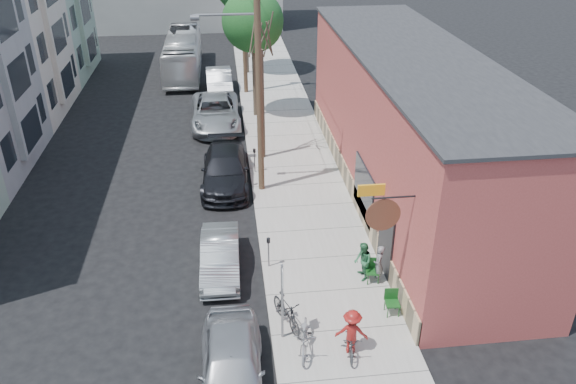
{
  "coord_description": "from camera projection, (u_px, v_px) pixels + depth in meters",
  "views": [
    {
      "loc": [
        0.96,
        -17.37,
        12.78
      ],
      "look_at": [
        3.35,
        2.89,
        1.5
      ],
      "focal_mm": 35.0,
      "sensor_mm": 36.0,
      "label": 1
    }
  ],
  "objects": [
    {
      "name": "ground",
      "position": [
        209.0,
        268.0,
        21.18
      ],
      "size": [
        120.0,
        120.0,
        0.0
      ],
      "primitive_type": "plane",
      "color": "black"
    },
    {
      "name": "parking_meter_far",
      "position": [
        255.0,
        156.0,
        27.54
      ],
      "size": [
        0.14,
        0.14,
        1.24
      ],
      "color": "slate",
      "rests_on": "sidewalk"
    },
    {
      "name": "car_4",
      "position": [
        219.0,
        82.0,
        38.5
      ],
      "size": [
        1.87,
        4.91,
        1.6
      ],
      "primitive_type": "imported",
      "rotation": [
        0.0,
        0.0,
        0.04
      ],
      "color": "#979A9E",
      "rests_on": "ground"
    },
    {
      "name": "utility_pole_near",
      "position": [
        258.0,
        80.0,
        23.87
      ],
      "size": [
        3.57,
        0.28,
        10.0
      ],
      "color": "#503A28",
      "rests_on": "sidewalk"
    },
    {
      "name": "tree_leafy_mid",
      "position": [
        253.0,
        21.0,
        32.08
      ],
      "size": [
        3.56,
        3.56,
        7.46
      ],
      "color": "#44392C",
      "rests_on": "sidewalk"
    },
    {
      "name": "cyclist",
      "position": [
        352.0,
        332.0,
        16.88
      ],
      "size": [
        1.11,
        0.8,
        1.55
      ],
      "primitive_type": "imported",
      "rotation": [
        0.0,
        0.0,
        2.9
      ],
      "color": "maroon",
      "rests_on": "sidewalk"
    },
    {
      "name": "parking_meter_near",
      "position": [
        269.0,
        248.0,
        20.67
      ],
      "size": [
        0.14,
        0.14,
        1.24
      ],
      "color": "slate",
      "rests_on": "sidewalk"
    },
    {
      "name": "tree_bare",
      "position": [
        262.0,
        106.0,
        28.12
      ],
      "size": [
        0.24,
        0.24,
        5.65
      ],
      "color": "#44392C",
      "rests_on": "sidewalk"
    },
    {
      "name": "cyclist_bike",
      "position": [
        351.0,
        340.0,
        17.05
      ],
      "size": [
        0.8,
        1.68,
        0.85
      ],
      "primitive_type": "imported",
      "rotation": [
        0.0,
        0.0,
        -0.15
      ],
      "color": "#232325",
      "rests_on": "sidewalk"
    },
    {
      "name": "utility_pole_far",
      "position": [
        243.0,
        14.0,
        36.1
      ],
      "size": [
        1.8,
        0.28,
        10.0
      ],
      "color": "#503A28",
      "rests_on": "sidewalk"
    },
    {
      "name": "sidewalk",
      "position": [
        287.0,
        143.0,
        31.14
      ],
      "size": [
        4.5,
        58.0,
        0.15
      ],
      "primitive_type": "cube",
      "color": "#A6A29A",
      "rests_on": "ground"
    },
    {
      "name": "bus",
      "position": [
        183.0,
        54.0,
        42.24
      ],
      "size": [
        2.46,
        10.46,
        2.91
      ],
      "primitive_type": "imported",
      "rotation": [
        0.0,
        0.0,
        -0.0
      ],
      "color": "silver",
      "rests_on": "ground"
    },
    {
      "name": "car_0",
      "position": [
        232.0,
        366.0,
        15.87
      ],
      "size": [
        1.9,
        4.59,
        1.56
      ],
      "primitive_type": "imported",
      "rotation": [
        0.0,
        0.0,
        -0.01
      ],
      "color": "#9FA0A6",
      "rests_on": "ground"
    },
    {
      "name": "sign_post",
      "position": [
        282.0,
        295.0,
        16.98
      ],
      "size": [
        0.07,
        0.45,
        2.8
      ],
      "color": "slate",
      "rests_on": "sidewalk"
    },
    {
      "name": "car_2",
      "position": [
        225.0,
        169.0,
        26.76
      ],
      "size": [
        2.43,
        5.51,
        1.57
      ],
      "primitive_type": "imported",
      "rotation": [
        0.0,
        0.0,
        -0.04
      ],
      "color": "black",
      "rests_on": "ground"
    },
    {
      "name": "car_1",
      "position": [
        220.0,
        256.0,
        20.74
      ],
      "size": [
        1.47,
        4.03,
        1.32
      ],
      "primitive_type": "imported",
      "rotation": [
        0.0,
        0.0,
        -0.02
      ],
      "color": "#969B9D",
      "rests_on": "ground"
    },
    {
      "name": "patio_chair_b",
      "position": [
        372.0,
        271.0,
        20.06
      ],
      "size": [
        0.57,
        0.57,
        0.88
      ],
      "primitive_type": null,
      "rotation": [
        0.0,
        0.0,
        -0.16
      ],
      "color": "#144718",
      "rests_on": "sidewalk"
    },
    {
      "name": "parked_bike_a",
      "position": [
        286.0,
        311.0,
        18.02
      ],
      "size": [
        1.12,
        1.9,
        1.1
      ],
      "primitive_type": "imported",
      "rotation": [
        0.0,
        0.0,
        0.36
      ],
      "color": "black",
      "rests_on": "sidewalk"
    },
    {
      "name": "patio_chair_a",
      "position": [
        392.0,
        303.0,
        18.54
      ],
      "size": [
        0.54,
        0.54,
        0.88
      ],
      "primitive_type": null,
      "rotation": [
        0.0,
        0.0,
        -0.09
      ],
      "color": "#144718",
      "rests_on": "sidewalk"
    },
    {
      "name": "patron_grey",
      "position": [
        379.0,
        264.0,
        19.94
      ],
      "size": [
        0.49,
        0.62,
        1.48
      ],
      "primitive_type": "imported",
      "rotation": [
        0.0,
        0.0,
        -1.85
      ],
      "color": "slate",
      "rests_on": "sidewalk"
    },
    {
      "name": "car_3",
      "position": [
        216.0,
        112.0,
        33.27
      ],
      "size": [
        2.89,
        6.11,
        1.69
      ],
      "primitive_type": "imported",
      "rotation": [
        0.0,
        0.0,
        0.01
      ],
      "color": "#9EA1A5",
      "rests_on": "ground"
    },
    {
      "name": "parked_bike_b",
      "position": [
        305.0,
        337.0,
        17.09
      ],
      "size": [
        0.98,
        1.94,
        0.97
      ],
      "primitive_type": "imported",
      "rotation": [
        0.0,
        0.0,
        -0.19
      ],
      "color": "slate",
      "rests_on": "sidewalk"
    },
    {
      "name": "cafe_building",
      "position": [
        409.0,
        127.0,
        24.84
      ],
      "size": [
        6.6,
        20.2,
        6.61
      ],
      "color": "#A7423E",
      "rests_on": "ground"
    },
    {
      "name": "patron_green",
      "position": [
        363.0,
        261.0,
        20.06
      ],
      "size": [
        0.59,
        0.74,
        1.49
      ],
      "primitive_type": "imported",
      "rotation": [
        0.0,
        0.0,
        -1.53
      ],
      "color": "#2A6A41",
      "rests_on": "sidewalk"
    }
  ]
}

